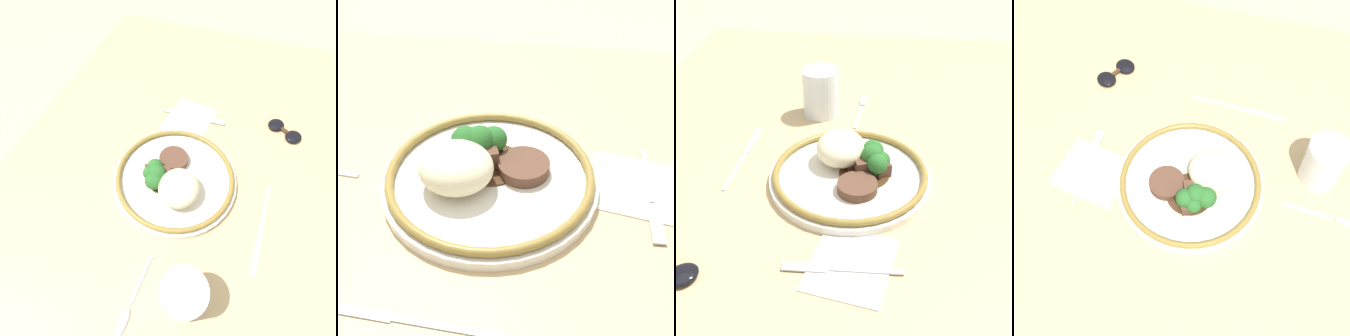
% 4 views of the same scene
% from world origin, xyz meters
% --- Properties ---
extents(ground_plane, '(8.00, 8.00, 0.00)m').
position_xyz_m(ground_plane, '(0.00, 0.00, 0.00)').
color(ground_plane, tan).
extents(dining_table, '(1.41, 0.94, 0.05)m').
position_xyz_m(dining_table, '(0.00, 0.00, 0.02)').
color(dining_table, tan).
rests_on(dining_table, ground).
extents(napkin, '(0.16, 0.14, 0.00)m').
position_xyz_m(napkin, '(-0.24, -0.07, 0.05)').
color(napkin, silver).
rests_on(napkin, dining_table).
extents(plate, '(0.29, 0.29, 0.07)m').
position_xyz_m(plate, '(-0.03, -0.04, 0.07)').
color(plate, silver).
rests_on(plate, dining_table).
extents(juice_glass, '(0.08, 0.08, 0.10)m').
position_xyz_m(juice_glass, '(0.20, 0.05, 0.09)').
color(juice_glass, '#F4AD19').
rests_on(juice_glass, dining_table).
extents(fork, '(0.02, 0.18, 0.00)m').
position_xyz_m(fork, '(-0.25, -0.04, 0.05)').
color(fork, '#ADADB2').
rests_on(fork, napkin).
extents(knife, '(0.21, 0.02, 0.00)m').
position_xyz_m(knife, '(0.02, 0.17, 0.05)').
color(knife, '#ADADB2').
rests_on(knife, dining_table).
extents(spoon, '(0.15, 0.02, 0.01)m').
position_xyz_m(spoon, '(0.25, -0.04, 0.05)').
color(spoon, '#ADADB2').
rests_on(spoon, dining_table).
extents(sunglasses, '(0.09, 0.11, 0.01)m').
position_xyz_m(sunglasses, '(-0.28, 0.19, 0.05)').
color(sunglasses, black).
rests_on(sunglasses, dining_table).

